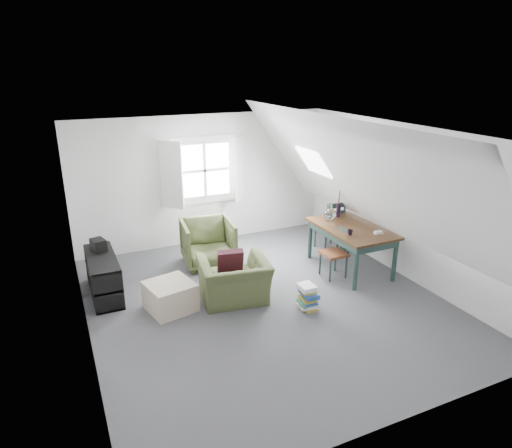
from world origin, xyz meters
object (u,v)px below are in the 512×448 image
dining_chair_far (330,224)px  dining_chair_near (335,252)px  armchair_near (234,300)px  ottoman (170,296)px  dining_table (351,233)px  media_shelf (104,278)px  magazine_stack (308,297)px  armchair_far (209,264)px

dining_chair_far → dining_chair_near: size_ratio=1.19×
armchair_near → dining_chair_near: (1.84, 0.07, 0.43)m
ottoman → dining_table: (3.17, 0.07, 0.46)m
media_shelf → dining_chair_far: bearing=6.6°
armchair_near → dining_table: 2.33m
media_shelf → magazine_stack: bearing=-27.2°
armchair_far → armchair_near: bearing=-86.3°
dining_chair_near → magazine_stack: 1.25m
dining_table → magazine_stack: size_ratio=4.14×
dining_table → ottoman: bearing=-179.6°
armchair_far → dining_table: 2.56m
armchair_far → dining_chair_far: (2.33, -0.32, 0.51)m
magazine_stack → dining_chair_far: bearing=49.2°
armchair_near → magazine_stack: 1.12m
ottoman → dining_table: bearing=1.3°
ottoman → dining_chair_far: size_ratio=0.64×
dining_table → dining_chair_far: bearing=77.9°
ottoman → media_shelf: size_ratio=0.50×
armchair_far → ottoman: (-1.02, -1.28, 0.21)m
armchair_near → armchair_far: (0.07, 1.41, 0.00)m
armchair_near → media_shelf: 2.02m
armchair_near → magazine_stack: magazine_stack is taller
armchair_far → media_shelf: media_shelf is taller
dining_table → magazine_stack: dining_table is taller
ottoman → dining_table: 3.21m
armchair_far → ottoman: bearing=-121.8°
media_shelf → magazine_stack: size_ratio=3.31×
ottoman → dining_table: dining_table is taller
ottoman → armchair_near: bearing=-7.6°
ottoman → dining_chair_near: dining_chair_near is taller
armchair_far → dining_chair_near: dining_chair_near is taller
armchair_far → magazine_stack: (0.80, -2.09, 0.19)m
armchair_far → ottoman: 1.65m
dining_table → magazine_stack: 1.69m
dining_chair_near → media_shelf: (-3.59, 0.88, -0.14)m
dining_chair_far → ottoman: bearing=-0.8°
media_shelf → dining_chair_near: bearing=-9.1°
armchair_far → dining_chair_near: bearing=-30.4°
dining_chair_far → magazine_stack: dining_chair_far is taller
dining_chair_far → media_shelf: 4.17m
magazine_stack → ottoman: bearing=155.9°
armchair_far → media_shelf: bearing=-159.4°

